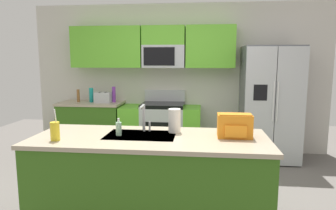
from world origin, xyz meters
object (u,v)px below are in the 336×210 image
bottle_teal (91,95)px  drink_cup_yellow (55,131)px  range_oven (161,129)px  paper_towel_roll (175,121)px  refrigerator (270,104)px  sink_faucet (144,116)px  bottle_purple (114,94)px  soap_dispenser (119,129)px  toaster (103,97)px  backpack (235,125)px  pepper_mill (78,96)px

bottle_teal → drink_cup_yellow: 2.58m
range_oven → paper_towel_roll: paper_towel_roll is taller
refrigerator → sink_faucet: size_ratio=6.56×
bottle_purple → bottle_teal: bearing=-174.7°
bottle_purple → drink_cup_yellow: bearing=-85.6°
soap_dispenser → bottle_purple: bearing=107.5°
range_oven → soap_dispenser: bearing=-92.7°
toaster → paper_towel_roll: 2.47m
range_oven → bottle_teal: size_ratio=5.49×
range_oven → backpack: 2.49m
bottle_purple → drink_cup_yellow: size_ratio=0.93×
range_oven → toaster: (-1.00, -0.05, 0.55)m
drink_cup_yellow → backpack: drink_cup_yellow is taller
refrigerator → bottle_purple: bearing=177.5°
bottle_teal → sink_faucet: (1.34, -2.08, 0.04)m
toaster → backpack: 2.94m
refrigerator → soap_dispenser: 2.90m
bottle_teal → paper_towel_roll: bearing=-51.5°
drink_cup_yellow → backpack: (1.64, 0.30, 0.03)m
paper_towel_roll → range_oven: bearing=101.5°
refrigerator → paper_towel_roll: bearing=-124.4°
range_oven → refrigerator: bearing=-2.3°
pepper_mill → backpack: size_ratio=0.69×
drink_cup_yellow → soap_dispenser: drink_cup_yellow is taller
bottle_purple → bottle_teal: 0.40m
toaster → bottle_purple: (0.17, 0.09, 0.04)m
range_oven → paper_towel_roll: (0.42, -2.07, 0.58)m
toaster → soap_dispenser: 2.38m
bottle_teal → range_oven: bearing=-0.2°
range_oven → soap_dispenser: 2.32m
refrigerator → pepper_mill: refrigerator is taller
bottle_teal → sink_faucet: size_ratio=0.88×
soap_dispenser → backpack: backpack is taller
bottle_purple → sink_faucet: bearing=-66.1°
toaster → bottle_purple: 0.20m
sink_faucet → drink_cup_yellow: size_ratio=0.97×
pepper_mill → backpack: (2.47, -2.20, 0.01)m
pepper_mill → bottle_purple: (0.63, 0.04, 0.02)m
refrigerator → drink_cup_yellow: size_ratio=6.35×
bottle_purple → soap_dispenser: 2.41m
refrigerator → drink_cup_yellow: bearing=-134.9°
range_oven → drink_cup_yellow: size_ratio=4.67×
range_oven → drink_cup_yellow: drink_cup_yellow is taller
refrigerator → drink_cup_yellow: (-2.43, -2.44, 0.06)m
backpack → refrigerator: bearing=69.8°
pepper_mill → bottle_teal: bearing=1.6°
toaster → bottle_purple: bearing=28.9°
pepper_mill → sink_faucet: (1.57, -2.08, 0.06)m
refrigerator → range_oven: bearing=177.7°
range_oven → pepper_mill: bearing=-179.9°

